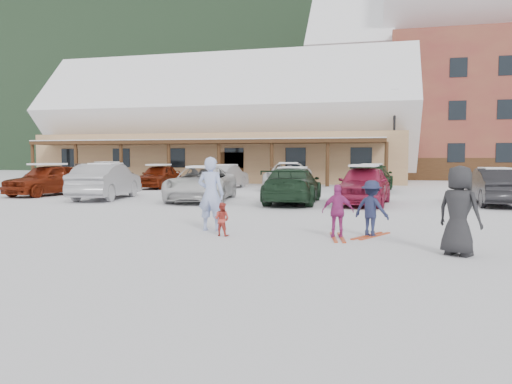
% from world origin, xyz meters
% --- Properties ---
extents(ground, '(160.00, 160.00, 0.00)m').
position_xyz_m(ground, '(0.00, 0.00, 0.00)').
color(ground, white).
rests_on(ground, ground).
extents(forested_hillside, '(300.00, 70.00, 38.00)m').
position_xyz_m(forested_hillside, '(0.00, 85.00, 19.00)').
color(forested_hillside, black).
rests_on(forested_hillside, ground).
extents(day_lodge, '(29.12, 12.50, 10.38)m').
position_xyz_m(day_lodge, '(-9.00, 27.96, 3.94)').
color(day_lodge, tan).
rests_on(day_lodge, ground).
extents(alpine_hotel, '(31.48, 14.01, 21.48)m').
position_xyz_m(alpine_hotel, '(14.27, 38.00, 8.63)').
color(alpine_hotel, maroon).
rests_on(alpine_hotel, ground).
extents(lamp_post, '(0.50, 0.25, 6.37)m').
position_xyz_m(lamp_post, '(4.11, 24.11, 3.59)').
color(lamp_post, black).
rests_on(lamp_post, ground).
extents(conifer_0, '(4.40, 4.40, 10.20)m').
position_xyz_m(conifer_0, '(-26.00, 30.00, 5.69)').
color(conifer_0, black).
rests_on(conifer_0, ground).
extents(conifer_2, '(5.28, 5.28, 12.24)m').
position_xyz_m(conifer_2, '(-30.00, 42.00, 6.83)').
color(conifer_2, black).
rests_on(conifer_2, ground).
extents(conifer_3, '(3.96, 3.96, 9.18)m').
position_xyz_m(conifer_3, '(6.00, 44.00, 5.12)').
color(conifer_3, black).
rests_on(conifer_3, ground).
extents(adult_skier, '(0.69, 0.46, 1.86)m').
position_xyz_m(adult_skier, '(-0.87, 1.01, 0.93)').
color(adult_skier, '#A1B2E7').
rests_on(adult_skier, ground).
extents(toddler_red, '(0.44, 0.37, 0.79)m').
position_xyz_m(toddler_red, '(-0.34, 0.27, 0.40)').
color(toddler_red, '#BB3B30').
rests_on(toddler_red, ground).
extents(child_navy, '(0.98, 0.82, 1.32)m').
position_xyz_m(child_navy, '(3.07, 1.03, 0.66)').
color(child_navy, '#1E2444').
rests_on(child_navy, ground).
extents(skis_child_navy, '(0.82, 1.34, 0.03)m').
position_xyz_m(skis_child_navy, '(3.07, 1.03, 0.01)').
color(skis_child_navy, '#BC3F1A').
rests_on(skis_child_navy, ground).
extents(child_magenta, '(0.76, 0.42, 1.24)m').
position_xyz_m(child_magenta, '(2.33, 0.62, 0.62)').
color(child_magenta, '#A72F7B').
rests_on(child_magenta, ground).
extents(skis_child_magenta, '(0.43, 1.41, 0.03)m').
position_xyz_m(skis_child_magenta, '(2.33, 0.62, 0.01)').
color(skis_child_magenta, '#BC3F1A').
rests_on(skis_child_magenta, ground).
extents(bystander_dark, '(0.99, 0.92, 1.70)m').
position_xyz_m(bystander_dark, '(4.71, -0.89, 0.85)').
color(bystander_dark, '#232325').
rests_on(bystander_dark, ground).
extents(parked_car_0, '(2.53, 4.73, 1.53)m').
position_xyz_m(parked_car_0, '(-12.42, 10.18, 0.77)').
color(parked_car_0, maroon).
rests_on(parked_car_0, ground).
extents(parked_car_1, '(2.38, 4.97, 1.57)m').
position_xyz_m(parked_car_1, '(-8.54, 8.95, 0.79)').
color(parked_car_1, '#9C9CA1').
rests_on(parked_car_1, ground).
extents(parked_car_2, '(3.19, 5.56, 1.46)m').
position_xyz_m(parked_car_2, '(-4.14, 9.16, 0.73)').
color(parked_car_2, silver).
rests_on(parked_car_2, ground).
extents(parked_car_3, '(2.22, 5.04, 1.44)m').
position_xyz_m(parked_car_3, '(-0.14, 8.86, 0.72)').
color(parked_car_3, '#1B3320').
rests_on(parked_car_3, ground).
extents(parked_car_4, '(2.20, 4.66, 1.54)m').
position_xyz_m(parked_car_4, '(2.64, 9.09, 0.77)').
color(parked_car_4, '#A32146').
rests_on(parked_car_4, ground).
extents(parked_car_5, '(1.54, 4.34, 1.43)m').
position_xyz_m(parked_car_5, '(7.56, 10.00, 0.71)').
color(parked_car_5, black).
rests_on(parked_car_5, ground).
extents(parked_car_7, '(2.98, 5.62, 1.55)m').
position_xyz_m(parked_car_7, '(-13.43, 17.32, 0.78)').
color(parked_car_7, '#776258').
rests_on(parked_car_7, ground).
extents(parked_car_8, '(1.87, 4.23, 1.41)m').
position_xyz_m(parked_car_8, '(-9.60, 16.63, 0.71)').
color(parked_car_8, '#621908').
rests_on(parked_car_8, ground).
extents(parked_car_9, '(1.79, 4.35, 1.40)m').
position_xyz_m(parked_car_9, '(-5.67, 17.37, 0.70)').
color(parked_car_9, '#A2A3A7').
rests_on(parked_car_9, ground).
extents(parked_car_10, '(3.12, 5.75, 1.53)m').
position_xyz_m(parked_car_10, '(-1.83, 17.22, 0.77)').
color(parked_car_10, silver).
rests_on(parked_car_10, ground).
extents(parked_car_11, '(2.42, 5.22, 1.48)m').
position_xyz_m(parked_car_11, '(2.81, 16.90, 0.74)').
color(parked_car_11, '#17341C').
rests_on(parked_car_11, ground).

